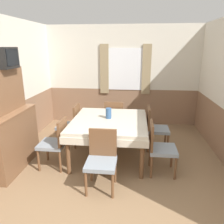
{
  "coord_description": "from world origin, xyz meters",
  "views": [
    {
      "loc": [
        0.37,
        -1.87,
        2.06
      ],
      "look_at": [
        -0.05,
        1.93,
        0.91
      ],
      "focal_mm": 35.0,
      "sensor_mm": 36.0,
      "label": 1
    }
  ],
  "objects_px": {
    "chair_head_near": "(102,158)",
    "chair_right_near": "(159,146)",
    "tv": "(4,58)",
    "chair_right_far": "(155,127)",
    "sideboard": "(8,128)",
    "chair_left_near": "(56,141)",
    "dining_table": "(109,125)",
    "chair_head_window": "(114,118)",
    "chair_left_far": "(71,124)",
    "vase": "(109,113)"
  },
  "relations": [
    {
      "from": "chair_head_near",
      "to": "chair_right_near",
      "type": "height_order",
      "value": "same"
    },
    {
      "from": "chair_head_near",
      "to": "sideboard",
      "type": "height_order",
      "value": "sideboard"
    },
    {
      "from": "chair_head_window",
      "to": "vase",
      "type": "xyz_separation_m",
      "value": [
        -0.02,
        -0.87,
        0.37
      ]
    },
    {
      "from": "chair_head_window",
      "to": "sideboard",
      "type": "bearing_deg",
      "value": -137.87
    },
    {
      "from": "chair_right_far",
      "to": "chair_right_near",
      "type": "xyz_separation_m",
      "value": [
        0.0,
        -0.91,
        0.0
      ]
    },
    {
      "from": "chair_left_near",
      "to": "vase",
      "type": "height_order",
      "value": "vase"
    },
    {
      "from": "chair_right_far",
      "to": "sideboard",
      "type": "distance_m",
      "value": 2.75
    },
    {
      "from": "dining_table",
      "to": "chair_left_near",
      "type": "xyz_separation_m",
      "value": [
        -0.88,
        -0.46,
        -0.17
      ]
    },
    {
      "from": "tv",
      "to": "chair_right_far",
      "type": "bearing_deg",
      "value": 20.21
    },
    {
      "from": "chair_right_near",
      "to": "chair_right_far",
      "type": "bearing_deg",
      "value": -180.0
    },
    {
      "from": "chair_left_near",
      "to": "vase",
      "type": "distance_m",
      "value": 1.08
    },
    {
      "from": "chair_head_window",
      "to": "tv",
      "type": "relative_size",
      "value": 2.21
    },
    {
      "from": "chair_left_far",
      "to": "chair_head_near",
      "type": "bearing_deg",
      "value": -147.98
    },
    {
      "from": "chair_right_far",
      "to": "tv",
      "type": "xyz_separation_m",
      "value": [
        -2.5,
        -0.92,
        1.4
      ]
    },
    {
      "from": "dining_table",
      "to": "chair_left_far",
      "type": "xyz_separation_m",
      "value": [
        -0.88,
        0.46,
        -0.17
      ]
    },
    {
      "from": "chair_left_near",
      "to": "tv",
      "type": "bearing_deg",
      "value": 90.31
    },
    {
      "from": "chair_right_far",
      "to": "chair_left_near",
      "type": "relative_size",
      "value": 1.0
    },
    {
      "from": "dining_table",
      "to": "sideboard",
      "type": "distance_m",
      "value": 1.76
    },
    {
      "from": "chair_left_far",
      "to": "vase",
      "type": "height_order",
      "value": "vase"
    },
    {
      "from": "chair_left_near",
      "to": "chair_head_window",
      "type": "bearing_deg",
      "value": -32.02
    },
    {
      "from": "dining_table",
      "to": "chair_head_near",
      "type": "relative_size",
      "value": 1.73
    },
    {
      "from": "chair_left_near",
      "to": "tv",
      "type": "distance_m",
      "value": 1.59
    },
    {
      "from": "dining_table",
      "to": "chair_head_window",
      "type": "relative_size",
      "value": 1.73
    },
    {
      "from": "chair_left_near",
      "to": "chair_left_far",
      "type": "xyz_separation_m",
      "value": [
        0.0,
        0.91,
        0.0
      ]
    },
    {
      "from": "chair_head_near",
      "to": "sideboard",
      "type": "relative_size",
      "value": 0.52
    },
    {
      "from": "sideboard",
      "to": "tv",
      "type": "distance_m",
      "value": 1.16
    },
    {
      "from": "dining_table",
      "to": "chair_head_near",
      "type": "distance_m",
      "value": 0.96
    },
    {
      "from": "chair_right_near",
      "to": "sideboard",
      "type": "bearing_deg",
      "value": -87.73
    },
    {
      "from": "chair_left_far",
      "to": "tv",
      "type": "distance_m",
      "value": 1.83
    },
    {
      "from": "sideboard",
      "to": "chair_left_near",
      "type": "bearing_deg",
      "value": 7.31
    },
    {
      "from": "chair_head_near",
      "to": "tv",
      "type": "xyz_separation_m",
      "value": [
        -1.62,
        0.49,
        1.4
      ]
    },
    {
      "from": "dining_table",
      "to": "chair_head_window",
      "type": "xyz_separation_m",
      "value": [
        0.0,
        0.95,
        -0.17
      ]
    },
    {
      "from": "chair_left_near",
      "to": "chair_right_near",
      "type": "xyz_separation_m",
      "value": [
        1.76,
        0.0,
        0.0
      ]
    },
    {
      "from": "dining_table",
      "to": "chair_right_far",
      "type": "distance_m",
      "value": 1.01
    },
    {
      "from": "chair_head_near",
      "to": "vase",
      "type": "distance_m",
      "value": 1.1
    },
    {
      "from": "chair_head_window",
      "to": "chair_left_far",
      "type": "relative_size",
      "value": 1.0
    },
    {
      "from": "sideboard",
      "to": "vase",
      "type": "bearing_deg",
      "value": 21.29
    },
    {
      "from": "chair_right_near",
      "to": "chair_left_far",
      "type": "bearing_deg",
      "value": -117.48
    },
    {
      "from": "chair_right_far",
      "to": "chair_right_near",
      "type": "distance_m",
      "value": 0.91
    },
    {
      "from": "chair_left_far",
      "to": "chair_right_near",
      "type": "relative_size",
      "value": 1.0
    },
    {
      "from": "tv",
      "to": "chair_head_near",
      "type": "bearing_deg",
      "value": -16.78
    },
    {
      "from": "chair_head_near",
      "to": "tv",
      "type": "relative_size",
      "value": 2.21
    },
    {
      "from": "chair_head_window",
      "to": "chair_head_near",
      "type": "bearing_deg",
      "value": -90.0
    },
    {
      "from": "chair_right_near",
      "to": "vase",
      "type": "distance_m",
      "value": 1.12
    },
    {
      "from": "tv",
      "to": "chair_left_far",
      "type": "bearing_deg",
      "value": 51.27
    },
    {
      "from": "dining_table",
      "to": "vase",
      "type": "height_order",
      "value": "vase"
    },
    {
      "from": "sideboard",
      "to": "chair_right_far",
      "type": "bearing_deg",
      "value": 21.75
    },
    {
      "from": "chair_head_near",
      "to": "tv",
      "type": "distance_m",
      "value": 2.2
    },
    {
      "from": "chair_left_near",
      "to": "sideboard",
      "type": "xyz_separation_m",
      "value": [
        -0.79,
        -0.1,
        0.25
      ]
    },
    {
      "from": "tv",
      "to": "vase",
      "type": "xyz_separation_m",
      "value": [
        1.59,
        0.54,
        -1.03
      ]
    }
  ]
}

